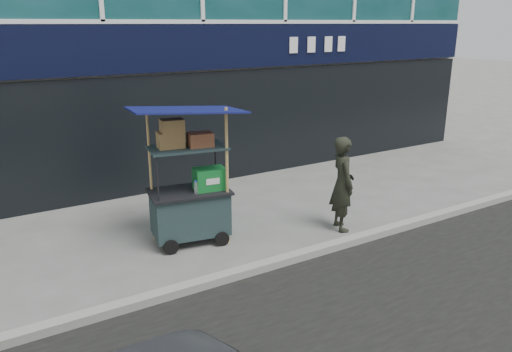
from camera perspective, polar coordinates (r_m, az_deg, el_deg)
ground at (r=7.98m, az=6.94°, el=-8.09°), size 80.00×80.00×0.00m
curb at (r=7.81m, az=7.87°, el=-8.21°), size 80.00×0.18×0.12m
vendor_cart at (r=7.91m, az=-7.50°, el=-2.21°), size 1.81×1.42×2.23m
vendor_man at (r=8.45m, az=9.85°, el=-0.88°), size 0.56×0.68×1.61m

